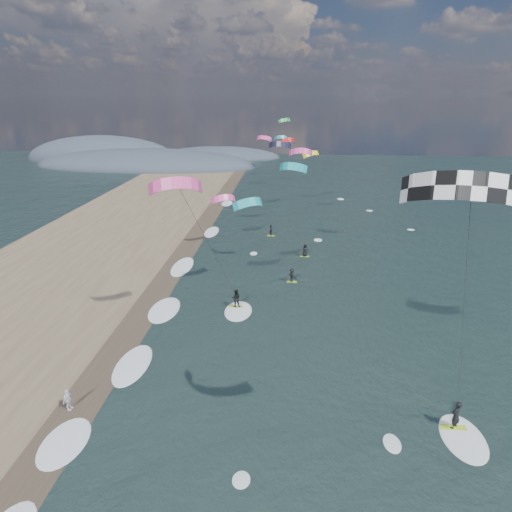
{
  "coord_description": "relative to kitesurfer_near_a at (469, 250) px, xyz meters",
  "views": [
    {
      "loc": [
        1.67,
        -20.95,
        19.58
      ],
      "look_at": [
        -1.0,
        12.0,
        7.0
      ],
      "focal_mm": 30.0,
      "sensor_mm": 36.0,
      "label": 1
    }
  ],
  "objects": [
    {
      "name": "wet_sand_strip",
      "position": [
        -21.02,
        13.91,
        -13.6
      ],
      "size": [
        3.0,
        240.0,
        0.0
      ],
      "primitive_type": "cube",
      "color": "#382D23",
      "rests_on": "ground"
    },
    {
      "name": "shoreline_surf",
      "position": [
        -19.82,
        18.66,
        -13.6
      ],
      "size": [
        2.4,
        79.4,
        0.11
      ],
      "color": "white",
      "rests_on": "ground"
    },
    {
      "name": "kitesurfer_near_a",
      "position": [
        0.0,
        0.0,
        0.0
      ],
      "size": [
        8.14,
        8.89,
        17.34
      ],
      "color": "#AAD425",
      "rests_on": "ground"
    },
    {
      "name": "bg_kite_field",
      "position": [
        -9.14,
        59.87,
        -2.74
      ],
      "size": [
        15.83,
        76.93,
        7.73
      ],
      "color": "teal",
      "rests_on": "ground"
    },
    {
      "name": "beach_walker",
      "position": [
        -21.52,
        4.75,
        -12.83
      ],
      "size": [
        0.52,
        0.96,
        1.55
      ],
      "primitive_type": "imported",
      "rotation": [
        0.0,
        0.0,
        1.41
      ],
      "color": "white",
      "rests_on": "ground"
    },
    {
      "name": "coastal_hills",
      "position": [
        -53.86,
        111.78,
        -13.6
      ],
      "size": [
        80.0,
        41.0,
        15.0
      ],
      "color": "#3D4756",
      "rests_on": "ground"
    },
    {
      "name": "ground",
      "position": [
        -9.02,
        3.91,
        -13.6
      ],
      "size": [
        260.0,
        260.0,
        0.0
      ],
      "primitive_type": "plane",
      "color": "black",
      "rests_on": "ground"
    },
    {
      "name": "far_kitesurfers",
      "position": [
        -6.89,
        32.49,
        -12.79
      ],
      "size": [
        5.85,
        17.22,
        1.68
      ],
      "color": "#AAD425",
      "rests_on": "ground"
    },
    {
      "name": "kitesurfer_near_b",
      "position": [
        -14.71,
        15.73,
        -4.12
      ],
      "size": [
        7.26,
        8.8,
        14.36
      ],
      "color": "#AAD425",
      "rests_on": "ground"
    }
  ]
}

